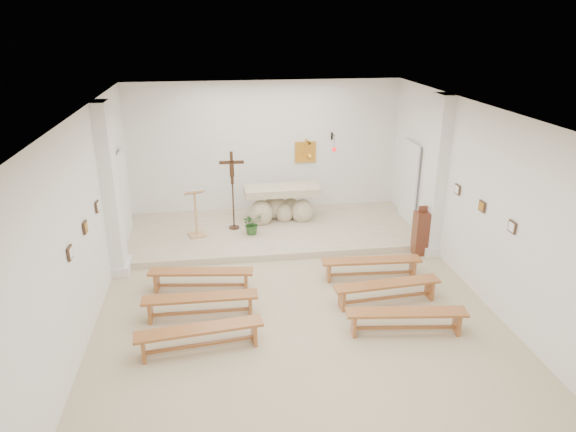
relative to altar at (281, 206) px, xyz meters
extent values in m
cube|color=tan|center=(-0.27, -4.03, -0.52)|extent=(7.00, 10.00, 0.00)
cube|color=white|center=(-3.76, -4.03, 1.23)|extent=(0.02, 10.00, 3.50)
cube|color=white|center=(3.22, -4.03, 1.23)|extent=(0.02, 10.00, 3.50)
cube|color=white|center=(-0.27, 0.96, 1.23)|extent=(7.00, 0.02, 3.50)
cube|color=silver|center=(-0.27, -4.03, 2.97)|extent=(7.00, 10.00, 0.02)
cube|color=beige|center=(-0.27, -0.53, -0.44)|extent=(6.98, 3.00, 0.15)
cube|color=white|center=(-3.64, -2.03, 1.23)|extent=(0.26, 0.55, 3.50)
cube|color=white|center=(3.10, -2.03, 1.23)|extent=(0.26, 0.55, 3.50)
cube|color=gold|center=(0.78, 0.93, 1.13)|extent=(0.55, 0.04, 0.55)
cube|color=black|center=(1.48, 0.94, 1.53)|extent=(0.04, 0.02, 0.20)
cylinder|color=black|center=(1.48, 0.79, 1.60)|extent=(0.02, 0.30, 0.02)
cylinder|color=black|center=(1.48, 0.64, 1.43)|extent=(0.01, 0.01, 0.34)
sphere|color=red|center=(1.48, 0.64, 1.24)|extent=(0.11, 0.11, 0.11)
cube|color=#412A1C|center=(-3.74, -4.83, 1.20)|extent=(0.03, 0.20, 0.20)
cube|color=#412A1C|center=(-3.74, -3.83, 1.20)|extent=(0.03, 0.20, 0.20)
cube|color=#412A1C|center=(-3.74, -2.83, 1.20)|extent=(0.03, 0.20, 0.20)
cube|color=#412A1C|center=(3.20, -4.83, 1.20)|extent=(0.03, 0.20, 0.20)
cube|color=#412A1C|center=(3.20, -3.83, 1.20)|extent=(0.03, 0.20, 0.20)
cube|color=#412A1C|center=(3.20, -2.83, 1.20)|extent=(0.03, 0.20, 0.20)
cube|color=silver|center=(-3.70, -1.33, -0.25)|extent=(0.10, 0.85, 0.52)
cube|color=silver|center=(3.16, -1.33, -0.25)|extent=(0.10, 0.85, 0.52)
ellipsoid|color=beige|center=(-0.53, -0.16, -0.11)|extent=(0.60, 0.51, 0.68)
ellipsoid|color=beige|center=(0.53, -0.11, -0.13)|extent=(0.56, 0.48, 0.64)
ellipsoid|color=beige|center=(-0.13, 0.18, -0.10)|extent=(0.64, 0.55, 0.60)
ellipsoid|color=beige|center=(0.27, 0.15, -0.15)|extent=(0.52, 0.44, 0.56)
ellipsoid|color=beige|center=(0.07, -0.05, -0.18)|extent=(0.44, 0.38, 0.52)
cube|color=beige|center=(0.02, 0.00, 0.42)|extent=(1.87, 0.76, 0.18)
cube|color=tan|center=(-2.09, -0.73, -0.35)|extent=(0.44, 0.44, 0.04)
cylinder|color=tan|center=(-2.09, -0.73, 0.14)|extent=(0.05, 0.05, 1.02)
cube|color=tan|center=(-2.08, -0.75, 0.70)|extent=(0.50, 0.42, 0.17)
cube|color=white|center=(-2.07, -0.79, 0.75)|extent=(0.42, 0.34, 0.13)
cylinder|color=#3C2613|center=(-1.20, -0.38, -0.35)|extent=(0.25, 0.25, 0.03)
cylinder|color=#3C2613|center=(-1.20, -0.38, 0.21)|extent=(0.04, 0.04, 1.15)
cube|color=#3C2613|center=(-1.20, -0.38, 1.15)|extent=(0.08, 0.06, 0.78)
cube|color=#3C2613|center=(-1.20, -0.38, 1.28)|extent=(0.58, 0.08, 0.07)
cube|color=#3C2613|center=(-1.20, -0.42, 1.12)|extent=(0.11, 0.05, 0.33)
imported|color=#275220|center=(-0.79, -0.79, -0.11)|extent=(0.60, 0.57, 0.52)
cube|color=brown|center=(2.83, -2.13, -0.03)|extent=(0.30, 0.30, 0.98)
cube|color=brown|center=(2.83, -2.13, 0.54)|extent=(0.20, 0.04, 0.16)
cube|color=#AA5E31|center=(-1.96, -3.10, -0.12)|extent=(2.02, 0.58, 0.05)
cube|color=#AA5E31|center=(-2.81, -2.98, -0.33)|extent=(0.09, 0.29, 0.38)
cube|color=#AA5E31|center=(-1.10, -3.21, -0.33)|extent=(0.09, 0.29, 0.38)
cube|color=#AA5E31|center=(-1.96, -3.10, -0.41)|extent=(1.67, 0.27, 0.05)
cube|color=#AA5E31|center=(1.41, -3.10, -0.12)|extent=(2.01, 0.44, 0.05)
cube|color=#AA5E31|center=(0.55, -3.05, -0.33)|extent=(0.07, 0.29, 0.38)
cube|color=#AA5E31|center=(2.27, -3.15, -0.33)|extent=(0.07, 0.29, 0.38)
cube|color=#AA5E31|center=(1.41, -3.10, -0.41)|extent=(1.68, 0.15, 0.05)
cube|color=#AA5E31|center=(-1.96, -4.08, -0.12)|extent=(2.00, 0.35, 0.05)
cube|color=#AA5E31|center=(-2.82, -4.07, -0.33)|extent=(0.06, 0.29, 0.38)
cube|color=#AA5E31|center=(-1.10, -4.09, -0.33)|extent=(0.06, 0.29, 0.38)
cube|color=#AA5E31|center=(-1.96, -4.08, -0.41)|extent=(1.68, 0.08, 0.05)
cube|color=#AA5E31|center=(1.41, -4.08, -0.12)|extent=(2.01, 0.47, 0.05)
cube|color=#AA5E31|center=(0.55, -4.15, -0.33)|extent=(0.08, 0.29, 0.38)
cube|color=#AA5E31|center=(2.27, -4.01, -0.33)|extent=(0.08, 0.29, 0.38)
cube|color=#AA5E31|center=(1.41, -4.08, -0.41)|extent=(1.68, 0.19, 0.05)
cube|color=#AA5E31|center=(-1.96, -5.06, -0.12)|extent=(2.02, 0.54, 0.05)
cube|color=#AA5E31|center=(-2.81, -5.16, -0.33)|extent=(0.09, 0.29, 0.38)
cube|color=#AA5E31|center=(-1.10, -4.96, -0.33)|extent=(0.09, 0.29, 0.38)
cube|color=#AA5E31|center=(-1.96, -5.06, -0.41)|extent=(1.67, 0.25, 0.05)
cube|color=#AA5E31|center=(1.41, -5.06, -0.12)|extent=(2.02, 0.56, 0.05)
cube|color=#AA5E31|center=(0.56, -4.96, -0.33)|extent=(0.09, 0.29, 0.38)
cube|color=#AA5E31|center=(2.27, -5.17, -0.33)|extent=(0.09, 0.29, 0.38)
cube|color=#AA5E31|center=(1.41, -5.06, -0.41)|extent=(1.67, 0.26, 0.05)
camera|label=1|loc=(-1.58, -12.00, 4.39)|focal=32.00mm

